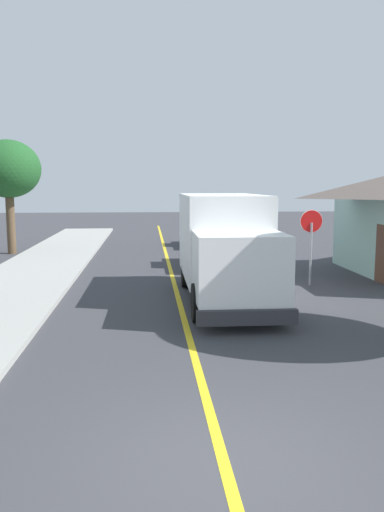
{
  "coord_description": "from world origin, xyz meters",
  "views": [
    {
      "loc": [
        -0.93,
        -6.09,
        3.51
      ],
      "look_at": [
        0.38,
        9.04,
        1.4
      ],
      "focal_mm": 36.13,
      "sensor_mm": 36.0,
      "label": 1
    }
  ],
  "objects_px": {
    "box_truck": "(225,242)",
    "parked_car_near": "(208,248)",
    "stop_sign": "(311,233)",
    "street_tree_down_block": "(8,170)",
    "parked_car_mid": "(206,232)"
  },
  "relations": [
    {
      "from": "parked_car_near",
      "to": "street_tree_down_block",
      "type": "xyz_separation_m",
      "value": [
        -9.54,
        4.96,
        3.45
      ]
    },
    {
      "from": "stop_sign",
      "to": "street_tree_down_block",
      "type": "relative_size",
      "value": 0.46
    },
    {
      "from": "parked_car_mid",
      "to": "stop_sign",
      "type": "xyz_separation_m",
      "value": [
        2.31,
        -11.94,
        1.06
      ]
    },
    {
      "from": "box_truck",
      "to": "parked_car_mid",
      "type": "height_order",
      "value": "box_truck"
    },
    {
      "from": "parked_car_mid",
      "to": "street_tree_down_block",
      "type": "distance_m",
      "value": 11.12
    },
    {
      "from": "street_tree_down_block",
      "to": "stop_sign",
      "type": "bearing_deg",
      "value": -36.95
    },
    {
      "from": "parked_car_mid",
      "to": "box_truck",
      "type": "bearing_deg",
      "value": -94.2
    },
    {
      "from": "box_truck",
      "to": "stop_sign",
      "type": "relative_size",
      "value": 2.72
    },
    {
      "from": "box_truck",
      "to": "parked_car_mid",
      "type": "distance_m",
      "value": 13.93
    },
    {
      "from": "parked_car_near",
      "to": "street_tree_down_block",
      "type": "relative_size",
      "value": 0.77
    },
    {
      "from": "box_truck",
      "to": "parked_car_near",
      "type": "bearing_deg",
      "value": 87.56
    },
    {
      "from": "parked_car_near",
      "to": "street_tree_down_block",
      "type": "height_order",
      "value": "street_tree_down_block"
    },
    {
      "from": "parked_car_mid",
      "to": "stop_sign",
      "type": "bearing_deg",
      "value": -79.07
    },
    {
      "from": "box_truck",
      "to": "parked_car_near",
      "type": "height_order",
      "value": "box_truck"
    },
    {
      "from": "parked_car_mid",
      "to": "street_tree_down_block",
      "type": "relative_size",
      "value": 0.77
    }
  ]
}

